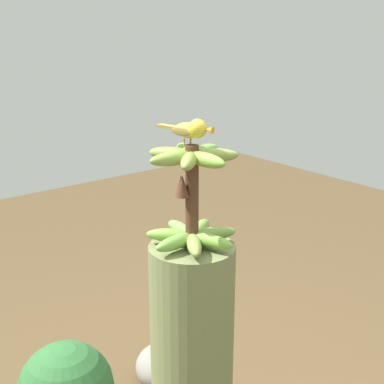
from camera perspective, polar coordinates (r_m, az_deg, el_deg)
banana_bunch at (r=1.51m, az=-0.05°, el=-0.48°), size 0.26×0.26×0.29m
perched_bird at (r=1.47m, az=-0.04°, el=6.51°), size 0.19×0.07×0.07m
garden_rock at (r=2.77m, az=-3.43°, el=-17.53°), size 0.37×0.36×0.17m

